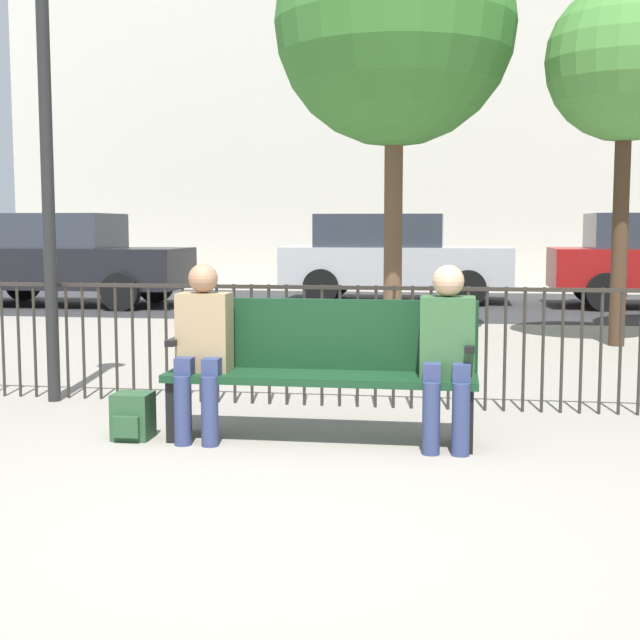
% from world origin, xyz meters
% --- Properties ---
extents(ground_plane, '(80.00, 80.00, 0.00)m').
position_xyz_m(ground_plane, '(0.00, 0.00, 0.00)').
color(ground_plane, gray).
extents(park_bench, '(2.03, 0.45, 0.92)m').
position_xyz_m(park_bench, '(0.00, 1.75, 0.50)').
color(park_bench, '#14381E').
rests_on(park_bench, ground).
extents(seated_person_0, '(0.34, 0.39, 1.16)m').
position_xyz_m(seated_person_0, '(-0.77, 1.62, 0.65)').
color(seated_person_0, navy).
rests_on(seated_person_0, ground).
extents(seated_person_1, '(0.34, 0.39, 1.16)m').
position_xyz_m(seated_person_1, '(0.82, 1.62, 0.65)').
color(seated_person_1, navy).
rests_on(seated_person_1, ground).
extents(backpack, '(0.25, 0.26, 0.31)m').
position_xyz_m(backpack, '(-1.24, 1.56, 0.15)').
color(backpack, '#284C2D').
rests_on(backpack, ground).
extents(fence_railing, '(9.01, 0.03, 0.95)m').
position_xyz_m(fence_railing, '(-0.02, 2.83, 0.56)').
color(fence_railing, '#2D2823').
rests_on(fence_railing, ground).
extents(tree_0, '(1.82, 1.82, 4.19)m').
position_xyz_m(tree_0, '(2.75, 6.83, 3.25)').
color(tree_0, '#422D1E').
rests_on(tree_0, ground).
extents(tree_2, '(2.96, 2.96, 5.34)m').
position_xyz_m(tree_2, '(0.08, 7.25, 3.85)').
color(tree_2, brown).
rests_on(tree_2, ground).
extents(lamp_post, '(0.28, 0.28, 3.80)m').
position_xyz_m(lamp_post, '(-2.32, 2.70, 2.50)').
color(lamp_post, black).
rests_on(lamp_post, ground).
extents(street_surface, '(24.00, 6.00, 0.01)m').
position_xyz_m(street_surface, '(0.00, 12.00, 0.00)').
color(street_surface, '#2B2B2D').
rests_on(street_surface, ground).
extents(parked_car_0, '(4.20, 1.94, 1.62)m').
position_xyz_m(parked_car_0, '(-0.30, 12.62, 0.84)').
color(parked_car_0, '#B7B7BC').
rests_on(parked_car_0, ground).
extents(parked_car_1, '(4.20, 1.94, 1.62)m').
position_xyz_m(parked_car_1, '(-5.99, 10.91, 0.84)').
color(parked_car_1, black).
rests_on(parked_car_1, ground).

